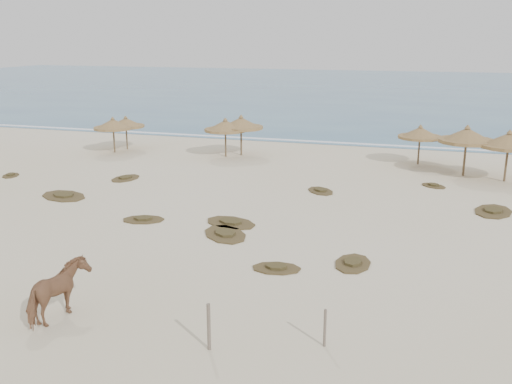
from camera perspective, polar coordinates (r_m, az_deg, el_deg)
ground at (r=21.94m, az=-9.42°, el=-6.60°), size 160.00×160.00×0.00m
ocean at (r=93.97m, az=11.36°, el=10.09°), size 200.00×100.00×0.01m
foam_line at (r=45.85m, az=5.01°, el=5.08°), size 70.00×0.60×0.01m
palapa_0 at (r=43.18m, az=-12.88°, el=6.74°), size 3.39×3.39×2.51m
palapa_1 at (r=42.15m, az=-14.11°, el=6.55°), size 3.14×3.14×2.60m
palapa_2 at (r=39.93m, az=-1.50°, el=6.85°), size 3.82×3.82×2.88m
palapa_3 at (r=39.51m, az=-3.08°, el=6.58°), size 3.81×3.81×2.73m
palapa_4 at (r=38.49m, az=16.09°, el=5.66°), size 3.15×3.15×2.64m
palapa_5 at (r=36.06m, az=20.33°, el=5.27°), size 3.36×3.36×3.10m
palapa_6 at (r=35.52m, az=23.96°, el=4.66°), size 3.88×3.88×3.03m
horse at (r=17.91m, az=-19.17°, el=-9.44°), size 1.17×2.16×1.75m
fence_post_near at (r=15.58m, az=-4.74°, el=-13.29°), size 0.13×0.13×1.34m
fence_post_far at (r=15.85m, az=6.90°, el=-13.34°), size 0.10×0.10×1.09m
scrub_1 at (r=31.47m, az=-18.68°, el=-0.35°), size 3.30×2.75×0.16m
scrub_2 at (r=26.51m, az=-11.20°, el=-2.69°), size 2.19×1.72×0.16m
scrub_3 at (r=25.60m, az=-2.55°, el=-3.05°), size 2.90×2.37×0.16m
scrub_4 at (r=21.42m, az=9.65°, el=-7.02°), size 1.40×2.06×0.16m
scrub_5 at (r=29.47m, az=22.63°, el=-1.77°), size 2.26×2.91×0.16m
scrub_6 at (r=34.39m, az=-12.92°, el=1.37°), size 1.64×2.23×0.16m
scrub_7 at (r=30.97m, az=6.48°, el=0.13°), size 2.09×2.22×0.16m
scrub_8 at (r=37.25m, az=-23.33°, el=1.55°), size 1.37×1.64×0.16m
scrub_9 at (r=24.16m, az=-3.11°, el=-4.20°), size 2.88×2.98×0.16m
scrub_10 at (r=33.33m, az=17.33°, el=0.62°), size 1.74×1.63×0.16m
scrub_12 at (r=20.73m, az=2.06°, el=-7.58°), size 1.95×1.43×0.16m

